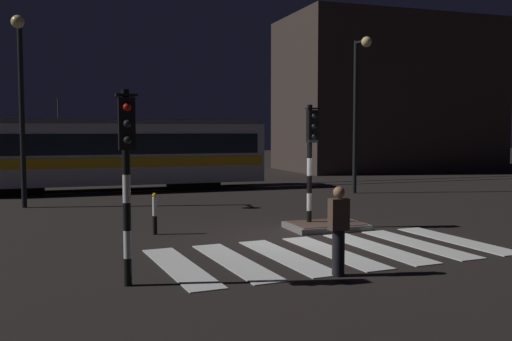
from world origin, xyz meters
The scene contains 13 objects.
ground_plane centered at (0.00, 0.00, 0.00)m, with size 120.00×120.00×0.00m, color black.
rail_near centered at (0.00, 12.64, 0.01)m, with size 80.00×0.12×0.03m, color #59595E.
rail_far centered at (0.00, 14.07, 0.01)m, with size 80.00×0.12×0.03m, color #59595E.
crosswalk_zebra centered at (0.00, -1.87, 0.01)m, with size 8.11×4.35×0.02m.
traffic_island centered at (1.22, 0.98, 0.09)m, with size 2.11×1.47×0.18m.
traffic_light_corner_near_left centered at (-4.70, -3.29, 2.29)m, with size 0.36×0.42×3.48m.
traffic_light_median_centre centered at (0.83, 1.19, 2.29)m, with size 0.36×0.42×3.47m.
street_lamp_trackside_right centered at (6.41, 8.64, 4.26)m, with size 0.44×1.21×6.65m.
street_lamp_trackside_left centered at (-7.03, 8.26, 4.24)m, with size 0.44×1.21×6.61m.
tram centered at (-3.70, 13.35, 1.74)m, with size 14.29×2.58×4.15m.
pedestrian_waiting_at_kerb centered at (-0.84, -3.79, 0.88)m, with size 0.36×0.24×1.71m.
bollard_island_edge centered at (-3.45, 1.69, 0.56)m, with size 0.12×0.12×1.11m.
building_backdrop centered at (16.06, 21.98, 5.19)m, with size 14.44×8.00×10.38m, color #382D28.
Camera 1 is at (-5.79, -13.47, 2.77)m, focal length 40.38 mm.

